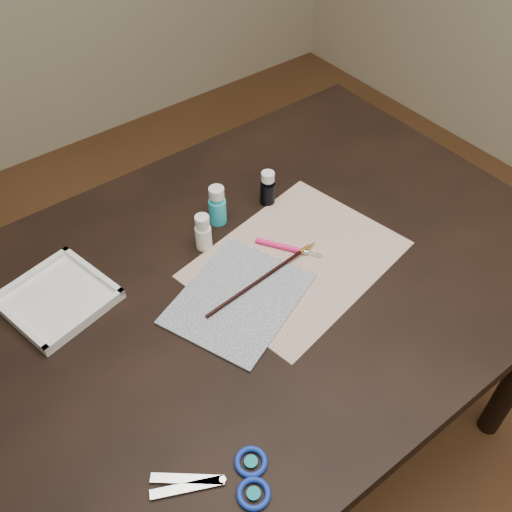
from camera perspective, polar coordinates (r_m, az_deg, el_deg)
ground at (r=1.80m, az=0.00°, el=-18.14°), size 3.50×3.50×0.02m
table at (r=1.46m, az=0.00°, el=-11.60°), size 1.30×0.90×0.75m
paper at (r=1.19m, az=4.08°, el=-0.32°), size 0.46×0.38×0.00m
canvas at (r=1.11m, az=-1.77°, el=-4.25°), size 0.32×0.29×0.00m
paint_bottle_white at (r=1.19m, az=-5.31°, el=2.41°), size 0.04×0.04×0.08m
paint_bottle_cyan at (r=1.24m, az=-3.89°, el=5.09°), size 0.04×0.04×0.09m
paint_bottle_navy at (r=1.29m, az=1.18°, el=6.84°), size 0.04×0.04×0.08m
paintbrush at (r=1.14m, az=0.88°, el=-2.07°), size 0.30×0.03×0.01m
craft_knife at (r=1.20m, az=3.37°, el=0.79°), size 0.09×0.13×0.01m
scissors at (r=0.93m, az=-4.49°, el=-21.95°), size 0.23×0.18×0.01m
palette_tray at (r=1.17m, az=-19.23°, el=-3.95°), size 0.22×0.22×0.02m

